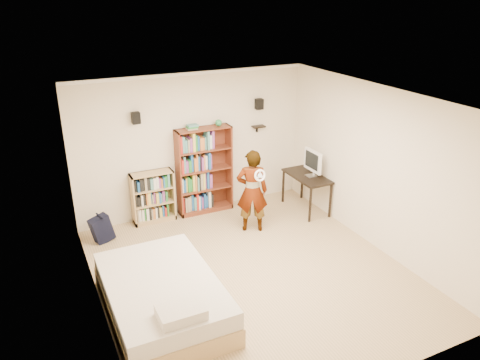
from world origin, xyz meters
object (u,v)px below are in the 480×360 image
object	(u,v)px
person	(252,191)
computer_desk	(306,192)
tall_bookshelf	(204,171)
low_bookshelf	(153,197)
daybed	(162,292)

from	to	relation	value
person	computer_desk	bearing A→B (deg)	-143.41
tall_bookshelf	low_bookshelf	distance (m)	1.09
low_bookshelf	computer_desk	world-z (taller)	low_bookshelf
tall_bookshelf	computer_desk	bearing A→B (deg)	-23.90
tall_bookshelf	low_bookshelf	xyz separation A→B (m)	(-1.03, 0.01, -0.36)
tall_bookshelf	computer_desk	distance (m)	2.03
daybed	tall_bookshelf	bearing A→B (deg)	57.81
low_bookshelf	daybed	world-z (taller)	low_bookshelf
tall_bookshelf	low_bookshelf	world-z (taller)	tall_bookshelf
low_bookshelf	person	distance (m)	1.88
tall_bookshelf	computer_desk	xyz separation A→B (m)	(1.81, -0.80, -0.48)
daybed	person	world-z (taller)	person
tall_bookshelf	computer_desk	size ratio (longest dim) A/B	1.59
low_bookshelf	daybed	distance (m)	2.76
low_bookshelf	daybed	xyz separation A→B (m)	(-0.65, -2.68, -0.17)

